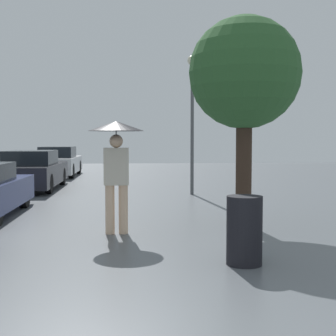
{
  "coord_description": "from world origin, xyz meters",
  "views": [
    {
      "loc": [
        0.05,
        -2.75,
        1.65
      ],
      "look_at": [
        0.74,
        5.44,
        1.15
      ],
      "focal_mm": 50.0,
      "sensor_mm": 36.0,
      "label": 1
    }
  ],
  "objects_px": {
    "tree": "(245,75)",
    "trash_bin": "(244,230)",
    "parked_car_third": "(32,171)",
    "parked_car_farthest": "(59,162)",
    "pedestrian": "(116,149)",
    "street_lamp": "(192,102)"
  },
  "relations": [
    {
      "from": "tree",
      "to": "trash_bin",
      "type": "height_order",
      "value": "tree"
    },
    {
      "from": "parked_car_third",
      "to": "parked_car_farthest",
      "type": "xyz_separation_m",
      "value": [
        0.02,
        5.67,
        0.02
      ]
    },
    {
      "from": "pedestrian",
      "to": "tree",
      "type": "distance_m",
      "value": 2.81
    },
    {
      "from": "tree",
      "to": "parked_car_third",
      "type": "bearing_deg",
      "value": 126.86
    },
    {
      "from": "street_lamp",
      "to": "trash_bin",
      "type": "height_order",
      "value": "street_lamp"
    },
    {
      "from": "parked_car_third",
      "to": "pedestrian",
      "type": "bearing_deg",
      "value": -68.7
    },
    {
      "from": "street_lamp",
      "to": "trash_bin",
      "type": "xyz_separation_m",
      "value": [
        -0.39,
        -7.99,
        -2.34
      ]
    },
    {
      "from": "parked_car_third",
      "to": "street_lamp",
      "type": "relative_size",
      "value": 1.1
    },
    {
      "from": "street_lamp",
      "to": "parked_car_third",
      "type": "bearing_deg",
      "value": 159.73
    },
    {
      "from": "pedestrian",
      "to": "street_lamp",
      "type": "relative_size",
      "value": 0.47
    },
    {
      "from": "pedestrian",
      "to": "trash_bin",
      "type": "bearing_deg",
      "value": -51.56
    },
    {
      "from": "parked_car_farthest",
      "to": "trash_bin",
      "type": "relative_size",
      "value": 4.98
    },
    {
      "from": "tree",
      "to": "street_lamp",
      "type": "relative_size",
      "value": 0.95
    },
    {
      "from": "pedestrian",
      "to": "tree",
      "type": "height_order",
      "value": "tree"
    },
    {
      "from": "tree",
      "to": "street_lamp",
      "type": "distance_m",
      "value": 5.3
    },
    {
      "from": "tree",
      "to": "street_lamp",
      "type": "height_order",
      "value": "street_lamp"
    },
    {
      "from": "street_lamp",
      "to": "parked_car_farthest",
      "type": "bearing_deg",
      "value": 123.99
    },
    {
      "from": "pedestrian",
      "to": "parked_car_third",
      "type": "bearing_deg",
      "value": 111.3
    },
    {
      "from": "parked_car_third",
      "to": "street_lamp",
      "type": "height_order",
      "value": "street_lamp"
    },
    {
      "from": "tree",
      "to": "pedestrian",
      "type": "bearing_deg",
      "value": -168.05
    },
    {
      "from": "pedestrian",
      "to": "parked_car_farthest",
      "type": "xyz_separation_m",
      "value": [
        -2.98,
        13.36,
        -0.85
      ]
    },
    {
      "from": "pedestrian",
      "to": "parked_car_farthest",
      "type": "bearing_deg",
      "value": 102.55
    }
  ]
}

